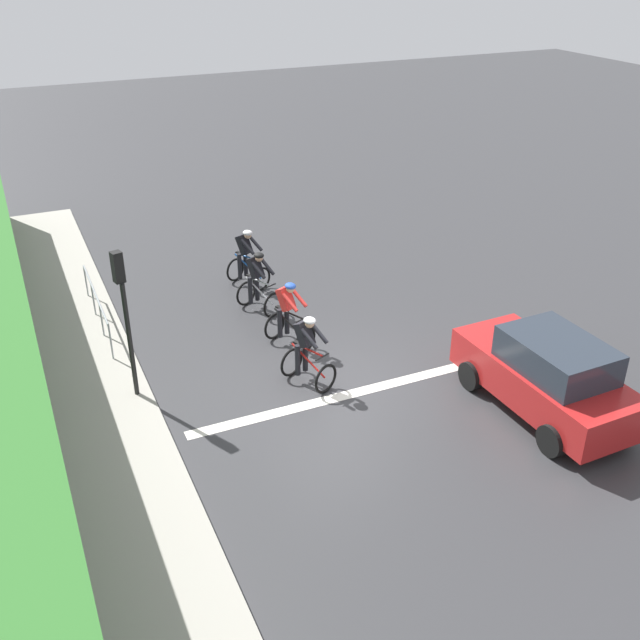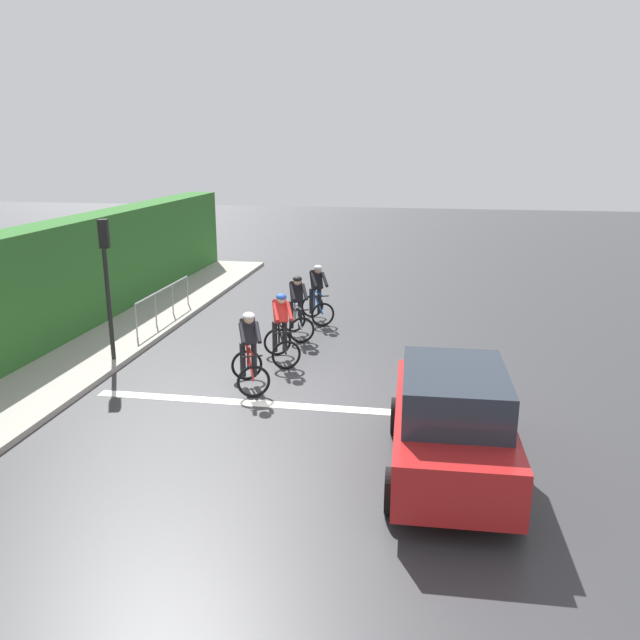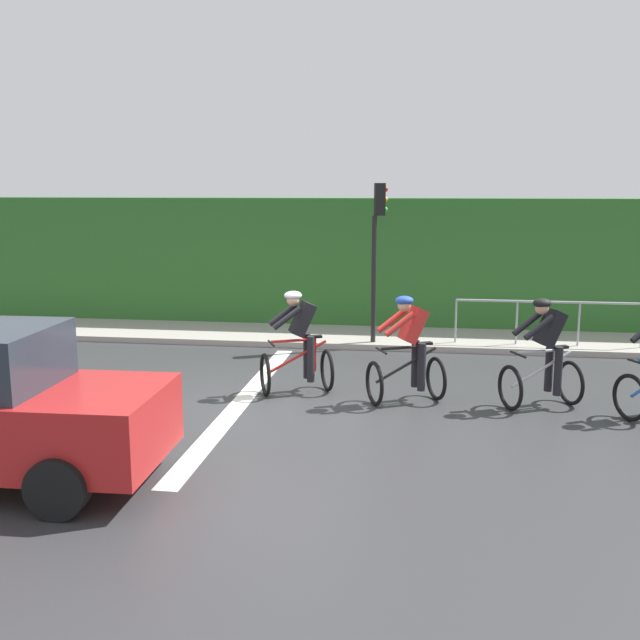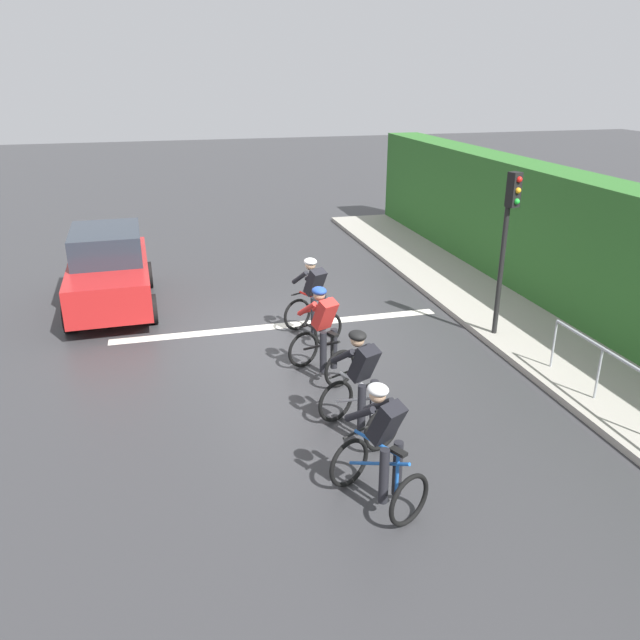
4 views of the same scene
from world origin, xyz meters
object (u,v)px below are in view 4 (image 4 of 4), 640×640
object	(u,v)px
cyclist_second	(360,388)
car_red	(109,270)
pedestrian_railing_kerbside	(627,377)
cyclist_mid	(323,336)
cyclist_lead	(381,450)
traffic_light_near_crossing	(507,231)
cyclist_fourth	(313,301)

from	to	relation	value
cyclist_second	car_red	size ratio (longest dim) A/B	0.40
pedestrian_railing_kerbside	cyclist_second	bearing A→B (deg)	-9.58
cyclist_mid	pedestrian_railing_kerbside	distance (m)	4.83
cyclist_lead	traffic_light_near_crossing	bearing A→B (deg)	-132.84
pedestrian_railing_kerbside	car_red	bearing A→B (deg)	-43.62
car_red	cyclist_mid	bearing A→B (deg)	128.47
cyclist_mid	pedestrian_railing_kerbside	bearing A→B (deg)	146.25
cyclist_mid	car_red	world-z (taller)	car_red
cyclist_second	car_red	distance (m)	7.72
cyclist_second	pedestrian_railing_kerbside	world-z (taller)	cyclist_second
cyclist_second	cyclist_fourth	world-z (taller)	same
traffic_light_near_crossing	pedestrian_railing_kerbside	distance (m)	3.72
cyclist_mid	traffic_light_near_crossing	size ratio (longest dim) A/B	0.50
cyclist_fourth	pedestrian_railing_kerbside	distance (m)	5.80
cyclist_mid	car_red	bearing A→B (deg)	-51.53
cyclist_fourth	cyclist_mid	bearing A→B (deg)	81.10
cyclist_second	traffic_light_near_crossing	xyz separation A→B (m)	(-3.79, -2.76, 1.43)
cyclist_lead	cyclist_fourth	distance (m)	5.38
car_red	pedestrian_railing_kerbside	bearing A→B (deg)	136.38
cyclist_lead	cyclist_second	bearing A→B (deg)	-99.06
cyclist_lead	pedestrian_railing_kerbside	size ratio (longest dim) A/B	0.45
cyclist_second	car_red	world-z (taller)	car_red
cyclist_mid	car_red	xyz separation A→B (m)	(3.75, -4.71, 0.08)
cyclist_mid	cyclist_fourth	size ratio (longest dim) A/B	1.00
cyclist_lead	pedestrian_railing_kerbside	world-z (taller)	cyclist_lead
traffic_light_near_crossing	cyclist_lead	bearing A→B (deg)	47.16
cyclist_lead	cyclist_mid	bearing A→B (deg)	-93.49
cyclist_lead	car_red	distance (m)	9.04
cyclist_fourth	car_red	size ratio (longest dim) A/B	0.40
cyclist_lead	cyclist_second	xyz separation A→B (m)	(-0.26, -1.60, 0.00)
cyclist_second	cyclist_fourth	distance (m)	3.76
cyclist_mid	cyclist_fourth	bearing A→B (deg)	-98.90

